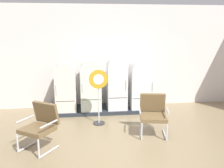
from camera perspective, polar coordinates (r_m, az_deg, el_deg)
ground at (r=5.26m, az=1.32°, el=-16.73°), size 12.00×10.00×0.05m
back_wall at (r=8.28m, az=-2.21°, el=6.31°), size 11.76×0.12×3.30m
display_plinth at (r=7.99m, az=-1.75°, el=-5.71°), size 3.65×0.95×0.11m
refrigerator_0 at (r=7.65m, az=-10.45°, el=-0.29°), size 0.61×0.66×1.46m
refrigerator_1 at (r=7.66m, az=-4.86°, el=0.18°), size 0.62×0.72×1.53m
refrigerator_2 at (r=7.68m, az=1.09°, el=0.59°), size 0.59×0.64×1.61m
refrigerator_3 at (r=7.85m, az=6.54°, el=0.37°), size 0.68×0.69×1.52m
armchair_left at (r=5.64m, az=-15.91°, el=-8.74°), size 0.90×0.92×0.99m
armchair_right at (r=6.23m, az=9.27°, el=-6.41°), size 0.77×0.79×0.99m
sign_stand at (r=6.72m, az=-3.04°, el=-2.86°), size 0.50×0.32×1.49m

